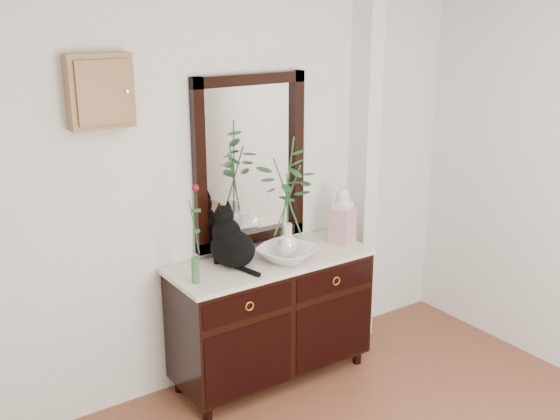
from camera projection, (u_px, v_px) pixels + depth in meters
wall_back at (236, 177)px, 4.15m from camera, size 3.60×0.04×2.70m
pilaster at (364, 159)px, 4.63m from camera, size 0.12×0.20×2.70m
sideboard at (271, 312)px, 4.27m from camera, size 1.33×0.52×0.82m
wall_mirror at (250, 161)px, 4.17m from camera, size 0.80×0.06×1.10m
key_cabinet at (100, 91)px, 3.48m from camera, size 0.35×0.10×0.40m
cat at (232, 236)px, 3.99m from camera, size 0.34×0.38×0.38m
lotus_bowl at (287, 254)px, 4.12m from camera, size 0.47×0.47×0.09m
vase_branches at (287, 198)px, 4.01m from camera, size 0.47×0.47×0.78m
bud_vase_rose at (194, 234)px, 3.71m from camera, size 0.08×0.08×0.60m
ginger_jar at (343, 215)px, 4.40m from camera, size 0.19×0.19×0.39m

